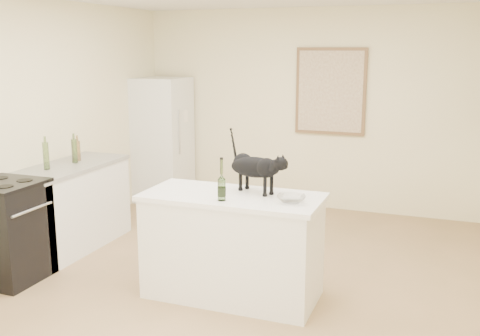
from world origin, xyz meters
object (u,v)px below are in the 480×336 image
fridge (162,140)px  black_cat (255,170)px  stove (7,232)px  wine_bottle (222,182)px  glass_bowl (291,199)px

fridge → black_cat: (2.20, -2.41, 0.24)m
stove → fridge: 2.98m
wine_bottle → fridge: bearing=126.5°
glass_bowl → fridge: bearing=134.6°
fridge → wine_bottle: bearing=-53.5°
black_cat → wine_bottle: (-0.16, -0.34, -0.04)m
stove → glass_bowl: bearing=7.5°
stove → glass_bowl: glass_bowl is taller
black_cat → glass_bowl: (0.37, -0.20, -0.17)m
wine_bottle → glass_bowl: wine_bottle is taller
black_cat → glass_bowl: 0.45m
fridge → black_cat: bearing=-47.6°
black_cat → wine_bottle: size_ratio=1.81×
black_cat → wine_bottle: bearing=-92.9°
stove → black_cat: size_ratio=1.62×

